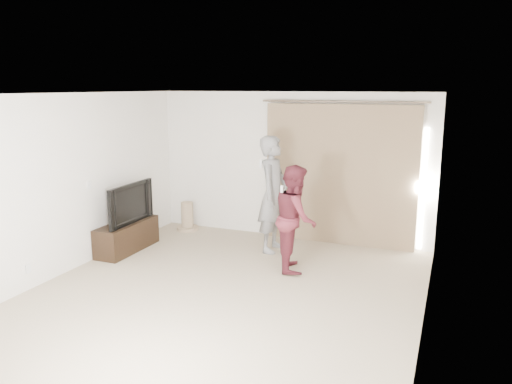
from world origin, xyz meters
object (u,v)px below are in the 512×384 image
tv_console (127,236)px  person_man (273,194)px  person_woman (295,218)px  tv (125,203)px

tv_console → person_man: 2.53m
tv_console → person_woman: person_woman is taller
tv → person_woman: bearing=-86.3°
person_woman → tv: bearing=-175.6°
person_man → tv_console: bearing=-157.9°
person_man → person_woman: person_man is taller
tv_console → person_man: (2.25, 0.91, 0.72)m
person_man → person_woman: bearing=-49.1°
tv_console → person_woman: (2.85, 0.22, 0.55)m
tv_console → person_man: size_ratio=0.65×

